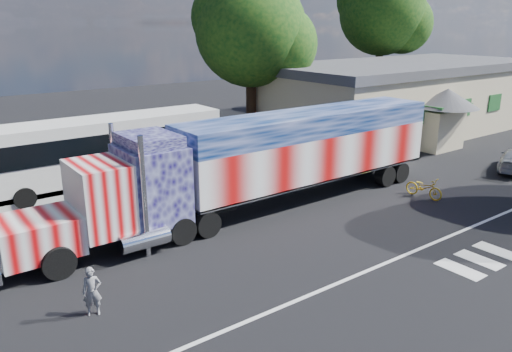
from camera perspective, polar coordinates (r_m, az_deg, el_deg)
ground at (r=19.19m, az=5.40°, el=-7.56°), size 100.00×100.00×0.00m
lane_markings at (r=18.12m, az=17.64°, el=-9.87°), size 30.00×2.67×0.01m
semi_truck at (r=21.82m, az=1.19°, el=1.91°), size 20.64×3.26×4.40m
coach_bus at (r=26.47m, az=-16.51°, el=2.85°), size 11.85×2.76×3.45m
hall_building at (r=39.96m, az=16.63°, el=8.67°), size 22.40×12.80×5.20m
woman at (r=15.16m, az=-18.24°, el=-12.42°), size 0.62×0.52×1.45m
bicycle at (r=24.99m, az=18.65°, el=-1.26°), size 0.81×1.93×0.99m
tree_far_ne at (r=49.83m, az=14.38°, el=17.61°), size 8.25×7.86×12.87m
tree_ne_a at (r=34.56m, az=-0.37°, el=16.18°), size 7.80×7.43×11.20m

